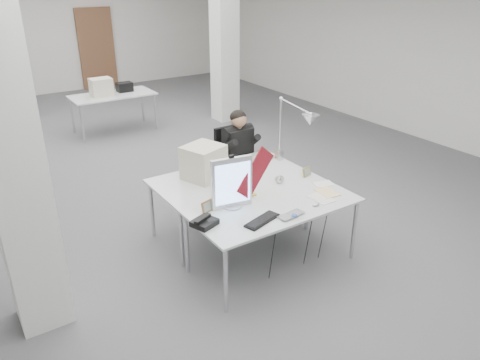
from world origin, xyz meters
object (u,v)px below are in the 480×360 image
object	(u,v)px
monitor	(232,183)
laptop	(294,217)
desk_main	(274,205)
seated_person	(239,143)
beige_monitor	(204,162)
architect_lamp	(293,136)
office_chair	(237,165)
desk_phone	(204,223)
bankers_lamp	(248,182)

from	to	relation	value
monitor	laptop	distance (m)	0.72
desk_main	laptop	bearing A→B (deg)	-90.98
seated_person	beige_monitor	size ratio (longest dim) A/B	2.34
desk_main	monitor	xyz separation A→B (m)	(-0.39, 0.20, 0.28)
monitor	architect_lamp	size ratio (longest dim) A/B	0.69
office_chair	beige_monitor	xyz separation A→B (m)	(-0.79, -0.51, 0.39)
laptop	desk_phone	bearing A→B (deg)	149.42
monitor	architect_lamp	world-z (taller)	architect_lamp
beige_monitor	office_chair	bearing A→B (deg)	13.38
desk_main	monitor	world-z (taller)	monitor
office_chair	beige_monitor	size ratio (longest dim) A/B	2.70
seated_person	monitor	world-z (taller)	seated_person
desk_main	bankers_lamp	world-z (taller)	bankers_lamp
desk_phone	bankers_lamp	bearing A→B (deg)	3.82
desk_main	beige_monitor	world-z (taller)	beige_monitor
desk_main	architect_lamp	distance (m)	1.17
desk_phone	architect_lamp	size ratio (longest dim) A/B	0.28
monitor	seated_person	bearing A→B (deg)	63.96
monitor	desk_phone	bearing A→B (deg)	-147.11
architect_lamp	monitor	bearing A→B (deg)	-178.93
laptop	desk_phone	size ratio (longest dim) A/B	1.31
architect_lamp	office_chair	bearing A→B (deg)	89.04
office_chair	desk_phone	world-z (taller)	office_chair
architect_lamp	desk_phone	bearing A→B (deg)	-178.99
desk_main	office_chair	bearing A→B (deg)	70.94
bankers_lamp	seated_person	bearing A→B (deg)	42.06
bankers_lamp	beige_monitor	distance (m)	0.70
architect_lamp	laptop	bearing A→B (deg)	-150.04
desk_main	office_chair	distance (m)	1.61
seated_person	desk_phone	bearing A→B (deg)	-134.66
office_chair	desk_phone	xyz separation A→B (m)	(-1.34, -1.49, 0.22)
desk_phone	beige_monitor	size ratio (longest dim) A/B	0.53
office_chair	laptop	distance (m)	1.94
seated_person	bankers_lamp	bearing A→B (deg)	-120.69
office_chair	laptop	world-z (taller)	office_chair
office_chair	seated_person	distance (m)	0.34
desk_main	bankers_lamp	distance (m)	0.38
laptop	beige_monitor	distance (m)	1.39
office_chair	monitor	bearing A→B (deg)	-126.59
seated_person	architect_lamp	size ratio (longest dim) A/B	1.24
bankers_lamp	laptop	bearing A→B (deg)	-100.31
office_chair	beige_monitor	bearing A→B (deg)	-149.00
seated_person	desk_phone	size ratio (longest dim) A/B	4.41
desk_phone	beige_monitor	bearing A→B (deg)	41.35
seated_person	laptop	xyz separation A→B (m)	(-0.53, -1.81, -0.13)
laptop	bankers_lamp	distance (m)	0.69
monitor	desk_phone	size ratio (longest dim) A/B	2.44
office_chair	seated_person	xyz separation A→B (m)	(0.00, -0.05, 0.33)
laptop	bankers_lamp	bearing A→B (deg)	92.12
desk_main	beige_monitor	size ratio (longest dim) A/B	4.29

